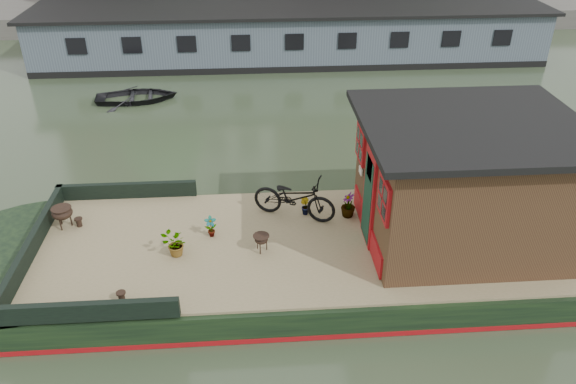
{
  "coord_description": "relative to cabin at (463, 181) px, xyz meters",
  "views": [
    {
      "loc": [
        -1.75,
        -8.87,
        7.03
      ],
      "look_at": [
        -1.07,
        0.5,
        1.47
      ],
      "focal_mm": 35.0,
      "sensor_mm": 36.0,
      "label": 1
    }
  ],
  "objects": [
    {
      "name": "potted_plant_c",
      "position": [
        -5.42,
        -0.29,
        -0.98
      ],
      "size": [
        0.59,
        0.59,
        0.5
      ],
      "primitive_type": "imported",
      "rotation": [
        0.0,
        0.0,
        3.91
      ],
      "color": "brown",
      "rests_on": "houseboat_deck"
    },
    {
      "name": "potted_plant_b",
      "position": [
        -2.87,
        0.98,
        -1.04
      ],
      "size": [
        0.25,
        0.26,
        0.37
      ],
      "primitive_type": "imported",
      "rotation": [
        0.0,
        0.0,
        2.2
      ],
      "color": "brown",
      "rests_on": "houseboat_deck"
    },
    {
      "name": "bollard_stbd",
      "position": [
        -6.2,
        -1.5,
        -1.14
      ],
      "size": [
        0.16,
        0.16,
        0.18
      ],
      "primitive_type": "cylinder",
      "color": "black",
      "rests_on": "houseboat_deck"
    },
    {
      "name": "potted_plant_d",
      "position": [
        -1.99,
        0.83,
        -0.96
      ],
      "size": [
        0.32,
        0.32,
        0.53
      ],
      "primitive_type": "imported",
      "rotation": [
        0.0,
        0.0,
        4.79
      ],
      "color": "#9C642A",
      "rests_on": "houseboat_deck"
    },
    {
      "name": "cabin",
      "position": [
        0.0,
        0.0,
        0.0
      ],
      "size": [
        4.0,
        3.5,
        2.42
      ],
      "color": "#311B13",
      "rests_on": "houseboat_deck"
    },
    {
      "name": "brazier_front",
      "position": [
        -3.82,
        -0.26,
        -1.05
      ],
      "size": [
        0.36,
        0.36,
        0.35
      ],
      "primitive_type": null,
      "rotation": [
        0.0,
        0.0,
        0.12
      ],
      "color": "black",
      "rests_on": "houseboat_deck"
    },
    {
      "name": "far_houseboat",
      "position": [
        -2.19,
        14.0,
        -0.91
      ],
      "size": [
        20.4,
        4.4,
        2.11
      ],
      "color": "#4B5864",
      "rests_on": "ground"
    },
    {
      "name": "bicycle",
      "position": [
        -3.1,
        0.89,
        -0.77
      ],
      "size": [
        1.85,
        1.25,
        0.92
      ],
      "primitive_type": "imported",
      "rotation": [
        0.0,
        0.0,
        1.17
      ],
      "color": "black",
      "rests_on": "houseboat_deck"
    },
    {
      "name": "quay",
      "position": [
        -2.19,
        20.5,
        -1.43
      ],
      "size": [
        60.0,
        6.0,
        0.9
      ],
      "primitive_type": "cube",
      "color": "#47443F",
      "rests_on": "ground"
    },
    {
      "name": "houseboat_hull",
      "position": [
        -3.52,
        0.0,
        -1.6
      ],
      "size": [
        14.01,
        4.02,
        0.6
      ],
      "color": "black",
      "rests_on": "ground"
    },
    {
      "name": "potted_plant_a",
      "position": [
        -4.79,
        0.29,
        -1.0
      ],
      "size": [
        0.26,
        0.2,
        0.45
      ],
      "primitive_type": "imported",
      "rotation": [
        0.0,
        0.0,
        0.2
      ],
      "color": "brown",
      "rests_on": "houseboat_deck"
    },
    {
      "name": "bow_bulwark",
      "position": [
        -7.25,
        0.0,
        -1.05
      ],
      "size": [
        3.0,
        4.0,
        0.35
      ],
      "color": "black",
      "rests_on": "houseboat_deck"
    },
    {
      "name": "bollard_port",
      "position": [
        -7.47,
        0.84,
        -1.14
      ],
      "size": [
        0.16,
        0.16,
        0.18
      ],
      "primitive_type": "cylinder",
      "color": "black",
      "rests_on": "houseboat_deck"
    },
    {
      "name": "brazier_rear",
      "position": [
        -7.76,
        0.84,
        -1.0
      ],
      "size": [
        0.46,
        0.46,
        0.45
      ],
      "primitive_type": null,
      "rotation": [
        0.0,
        0.0,
        -0.11
      ],
      "color": "black",
      "rests_on": "houseboat_deck"
    },
    {
      "name": "dinghy",
      "position": [
        -7.75,
        9.48,
        -1.6
      ],
      "size": [
        2.92,
        2.24,
        0.56
      ],
      "primitive_type": "imported",
      "rotation": [
        0.0,
        0.0,
        1.69
      ],
      "color": "black",
      "rests_on": "ground"
    },
    {
      "name": "ground",
      "position": [
        -2.19,
        0.0,
        -1.88
      ],
      "size": [
        120.0,
        120.0,
        0.0
      ],
      "primitive_type": "plane",
      "color": "#2C3924",
      "rests_on": "ground"
    },
    {
      "name": "houseboat_deck",
      "position": [
        -2.19,
        0.0,
        -1.25
      ],
      "size": [
        11.8,
        3.8,
        0.05
      ],
      "primitive_type": "cube",
      "color": "#897755",
      "rests_on": "houseboat_hull"
    }
  ]
}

